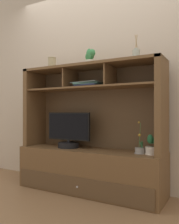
% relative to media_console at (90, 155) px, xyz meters
% --- Properties ---
extents(floor_plane, '(6.00, 6.00, 0.02)m').
position_rel_media_console_xyz_m(floor_plane, '(0.00, -0.01, -0.42)').
color(floor_plane, '#8E6947').
rests_on(floor_plane, ground).
extents(back_wall, '(6.00, 0.02, 2.80)m').
position_rel_media_console_xyz_m(back_wall, '(0.00, 0.27, 0.99)').
color(back_wall, beige).
rests_on(back_wall, ground).
extents(media_console, '(1.70, 0.53, 1.45)m').
position_rel_media_console_xyz_m(media_console, '(0.00, 0.00, 0.00)').
color(media_console, brown).
rests_on(media_console, ground).
extents(tv_monitor, '(0.57, 0.25, 0.42)m').
position_rel_media_console_xyz_m(tv_monitor, '(-0.27, -0.04, 0.24)').
color(tv_monitor, black).
rests_on(tv_monitor, media_console).
extents(potted_orchid, '(0.11, 0.11, 0.33)m').
position_rel_media_console_xyz_m(potted_orchid, '(0.60, -0.03, 0.11)').
color(potted_orchid, gray).
rests_on(potted_orchid, media_console).
extents(potted_fern, '(0.15, 0.15, 0.20)m').
position_rel_media_console_xyz_m(potted_fern, '(0.72, -0.00, 0.14)').
color(potted_fern, beige).
rests_on(potted_fern, media_console).
extents(magazine_stack_left, '(0.37, 0.27, 0.06)m').
position_rel_media_console_xyz_m(magazine_stack_left, '(-0.01, -0.02, 0.81)').
color(magazine_stack_left, '#353A4B').
rests_on(magazine_stack_left, media_console).
extents(diffuser_bottle, '(0.08, 0.08, 0.27)m').
position_rel_media_console_xyz_m(diffuser_bottle, '(0.55, 0.00, 1.09)').
color(diffuser_bottle, '#AFB9AB').
rests_on(diffuser_bottle, media_console).
extents(potted_succulent, '(0.13, 0.12, 0.19)m').
position_rel_media_console_xyz_m(potted_succulent, '(0.00, -0.00, 1.13)').
color(potted_succulent, beige).
rests_on(potted_succulent, media_console).
extents(ceramic_vase, '(0.10, 0.10, 0.15)m').
position_rel_media_console_xyz_m(ceramic_vase, '(-0.55, 0.00, 1.11)').
color(ceramic_vase, tan).
rests_on(ceramic_vase, media_console).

